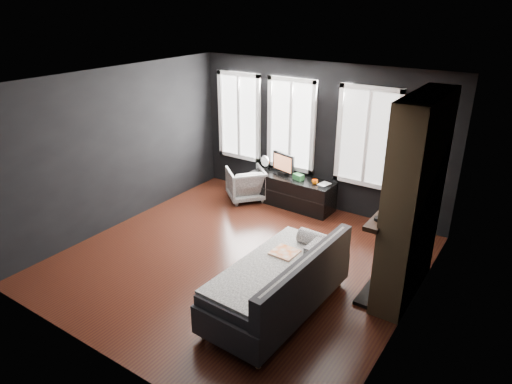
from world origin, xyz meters
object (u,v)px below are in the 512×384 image
Objects in this scene: armchair at (246,182)px; monitor at (283,163)px; mug at (315,181)px; book at (321,178)px; sofa at (278,279)px; mantel_vase at (405,187)px; media_console at (292,191)px.

monitor is at bearing 152.35° from armchair.
monitor is 4.91× the size of mug.
sofa is at bearing -73.61° from book.
monitor is 0.81m from book.
sofa is 10.43× the size of mantel_vase.
mantel_vase is (0.95, 1.76, 0.87)m from sofa.
mug is 0.48× the size of book.
sofa is at bearing -118.40° from mantel_vase.
sofa reaches higher than media_console.
media_console is 7.28× the size of book.
armchair reaches higher than media_console.
monitor is at bearing 174.63° from media_console.
media_console is (0.90, 0.24, -0.07)m from armchair.
book is (-0.86, 2.92, 0.23)m from sofa.
monitor is at bearing 172.83° from mug.
book is at bearing 108.76° from sofa.
book is at bearing 147.18° from mantel_vase.
mantel_vase reaches higher than monitor.
monitor is 2.37× the size of book.
mantel_vase is at bearing 63.96° from sofa.
media_console is 15.06× the size of mug.
media_console is 3.07× the size of monitor.
mug is (1.41, 0.18, 0.28)m from armchair.
mug is at bearing 150.16° from mantel_vase.
mug is (0.72, -0.09, -0.19)m from monitor.
media_console is 0.57m from monitor.
armchair is 3.55m from mantel_vase.
mug is (0.51, -0.06, 0.34)m from media_console.
mantel_vase reaches higher than sofa.
media_console is 2.85m from mantel_vase.
armchair reaches higher than mug.
monitor is 2.65× the size of mantel_vase.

